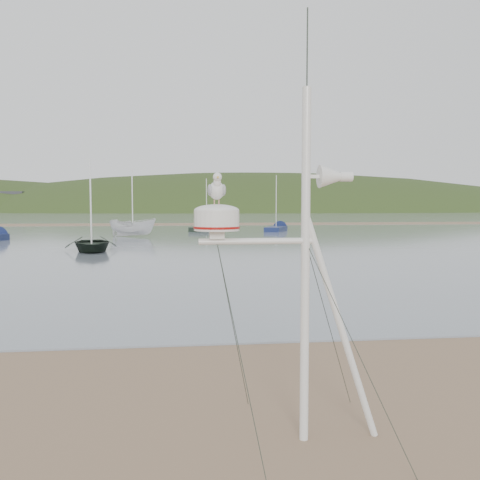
{
  "coord_description": "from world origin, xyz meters",
  "views": [
    {
      "loc": [
        1.27,
        -6.61,
        3.0
      ],
      "look_at": [
        2.16,
        1.0,
        2.46
      ],
      "focal_mm": 38.0,
      "sensor_mm": 36.0,
      "label": 1
    }
  ],
  "objects": [
    {
      "name": "mast_rig",
      "position": [
        2.75,
        -0.5,
        1.3
      ],
      "size": [
        2.39,
        2.55,
        5.39
      ],
      "color": "white",
      "rests_on": "ground"
    },
    {
      "name": "sailboat_blue_far",
      "position": [
        12.57,
        50.89,
        0.3
      ],
      "size": [
        4.11,
        6.97,
        6.81
      ],
      "color": "#15204C",
      "rests_on": "ground"
    },
    {
      "name": "ground",
      "position": [
        0.0,
        0.0,
        0.0
      ],
      "size": [
        560.0,
        560.0,
        0.0
      ],
      "primitive_type": "plane",
      "color": "#7D6048",
      "rests_on": "ground"
    },
    {
      "name": "far_cottages",
      "position": [
        3.0,
        196.0,
        4.0
      ],
      "size": [
        294.4,
        6.3,
        8.0
      ],
      "color": "silver",
      "rests_on": "ground"
    },
    {
      "name": "water",
      "position": [
        0.0,
        132.0,
        0.02
      ],
      "size": [
        560.0,
        256.0,
        0.04
      ],
      "primitive_type": "cube",
      "color": "slate",
      "rests_on": "ground"
    },
    {
      "name": "sandbar",
      "position": [
        0.0,
        70.0,
        0.07
      ],
      "size": [
        560.0,
        7.0,
        0.07
      ],
      "primitive_type": "cube",
      "color": "#7D6048",
      "rests_on": "water"
    },
    {
      "name": "boat_dark",
      "position": [
        -4.33,
        26.26,
        2.36
      ],
      "size": [
        3.44,
        1.55,
        4.65
      ],
      "primitive_type": "imported",
      "rotation": [
        0.0,
        0.0,
        0.18
      ],
      "color": "black",
      "rests_on": "water"
    },
    {
      "name": "boat_white",
      "position": [
        -3.11,
        40.92,
        2.27
      ],
      "size": [
        2.1,
        2.07,
        4.45
      ],
      "primitive_type": "imported",
      "rotation": [
        0.0,
        0.0,
        1.3
      ],
      "color": "silver",
      "rests_on": "water"
    },
    {
      "name": "sailboat_dark_mid",
      "position": [
        5.12,
        51.4,
        0.3
      ],
      "size": [
        5.04,
        6.08,
        6.38
      ],
      "color": "black",
      "rests_on": "ground"
    },
    {
      "name": "hill_ridge",
      "position": [
        18.52,
        235.0,
        -19.7
      ],
      "size": [
        620.0,
        180.0,
        80.0
      ],
      "color": "#263716",
      "rests_on": "ground"
    }
  ]
}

